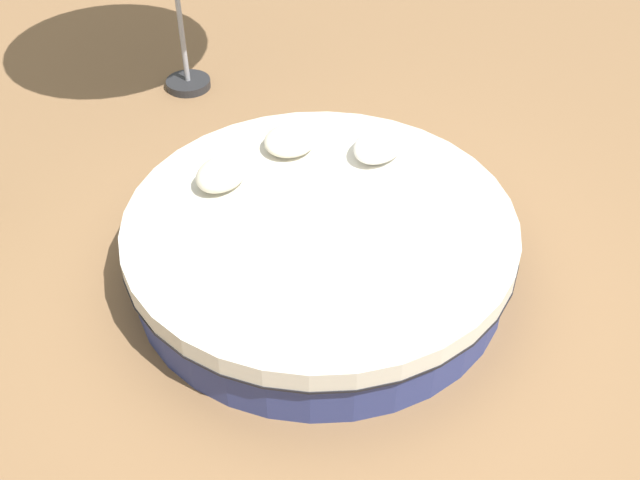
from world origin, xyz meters
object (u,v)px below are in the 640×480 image
Objects in this scene: throw_pillow_1 at (290,140)px; throw_pillow_2 at (222,173)px; round_bed at (320,245)px; throw_pillow_0 at (380,144)px.

throw_pillow_2 is at bearing 169.93° from throw_pillow_1.
throw_pillow_1 is at bearing 51.71° from round_bed.
throw_pillow_0 is at bearing -35.69° from throw_pillow_2.
throw_pillow_2 is (-0.65, 0.12, 0.02)m from throw_pillow_1.
throw_pillow_0 is (0.88, 0.08, 0.35)m from round_bed.
throw_pillow_0 reaches higher than throw_pillow_1.
throw_pillow_2 is (-1.00, 0.72, 0.00)m from throw_pillow_0.
throw_pillow_0 is at bearing 5.15° from round_bed.
throw_pillow_2 reaches higher than throw_pillow_0.
throw_pillow_0 reaches higher than round_bed.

